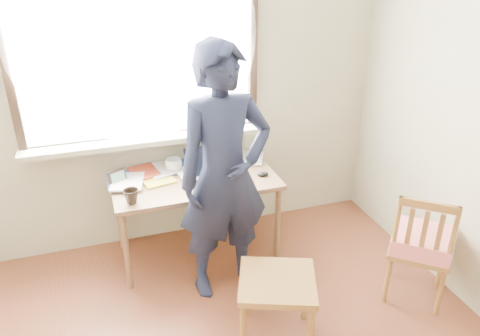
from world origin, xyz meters
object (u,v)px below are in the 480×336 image
object	(u,v)px
desk	(196,188)
mug_dark	(131,196)
side_chair	(421,243)
work_chair	(277,289)
mug_white	(173,165)
person	(225,176)
laptop	(212,172)

from	to	relation	value
desk	mug_dark	world-z (taller)	mug_dark
side_chair	work_chair	bearing A→B (deg)	-176.32
mug_white	mug_dark	size ratio (longest dim) A/B	1.23
mug_dark	side_chair	world-z (taller)	side_chair
desk	side_chair	xyz separation A→B (m)	(1.34, -0.99, -0.15)
work_chair	person	xyz separation A→B (m)	(-0.14, 0.61, 0.50)
mug_white	work_chair	size ratio (longest dim) A/B	0.23
desk	mug_white	size ratio (longest dim) A/B	9.37
desk	work_chair	bearing A→B (deg)	-76.79
laptop	side_chair	world-z (taller)	laptop
laptop	person	bearing A→B (deg)	-92.28
person	mug_dark	bearing A→B (deg)	152.83
desk	mug_dark	bearing A→B (deg)	-157.68
desk	person	distance (m)	0.54
mug_white	work_chair	bearing A→B (deg)	-73.39
desk	work_chair	distance (m)	1.10
work_chair	person	bearing A→B (deg)	103.04
mug_white	laptop	bearing A→B (deg)	-42.40
side_chair	mug_dark	bearing A→B (deg)	156.92
desk	laptop	world-z (taller)	laptop
laptop	side_chair	bearing A→B (deg)	-38.29
desk	side_chair	distance (m)	1.67
side_chair	person	size ratio (longest dim) A/B	0.48
laptop	person	size ratio (longest dim) A/B	0.22
desk	laptop	size ratio (longest dim) A/B	3.21
mug_white	desk	bearing A→B (deg)	-57.52
laptop	side_chair	distance (m)	1.57
mug_dark	side_chair	xyz separation A→B (m)	(1.83, -0.78, -0.27)
laptop	mug_white	size ratio (longest dim) A/B	2.92
mug_dark	side_chair	size ratio (longest dim) A/B	0.13
laptop	mug_dark	xyz separation A→B (m)	(-0.62, -0.18, -0.01)
laptop	mug_dark	size ratio (longest dim) A/B	3.58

